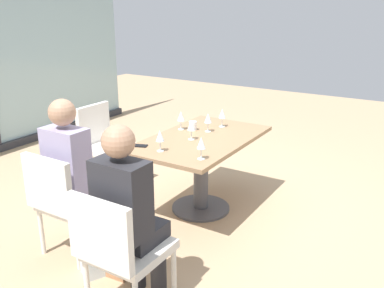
# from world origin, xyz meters

# --- Properties ---
(ground_plane) EXTENTS (12.00, 12.00, 0.00)m
(ground_plane) POSITION_xyz_m (0.00, 0.00, 0.00)
(ground_plane) COLOR tan
(dining_table_main) EXTENTS (1.39, 0.83, 0.73)m
(dining_table_main) POSITION_xyz_m (0.00, 0.00, 0.55)
(dining_table_main) COLOR #997551
(dining_table_main) RESTS_ON ground_plane
(chair_far_left) EXTENTS (0.50, 0.46, 0.87)m
(chair_far_left) POSITION_xyz_m (-1.23, 0.48, 0.50)
(chair_far_left) COLOR silver
(chair_far_left) RESTS_ON ground_plane
(chair_side_end) EXTENTS (0.50, 0.46, 0.87)m
(chair_side_end) POSITION_xyz_m (-1.53, -0.32, 0.50)
(chair_side_end) COLOR silver
(chair_side_end) RESTS_ON ground_plane
(chair_near_window) EXTENTS (0.46, 0.51, 0.87)m
(chair_near_window) POSITION_xyz_m (0.00, 1.21, 0.50)
(chair_near_window) COLOR silver
(chair_near_window) RESTS_ON ground_plane
(person_far_left) EXTENTS (0.39, 0.34, 1.26)m
(person_far_left) POSITION_xyz_m (-1.12, 0.48, 0.70)
(person_far_left) COLOR #9E93B7
(person_far_left) RESTS_ON ground_plane
(person_side_end) EXTENTS (0.39, 0.34, 1.26)m
(person_side_end) POSITION_xyz_m (-1.42, -0.32, 0.70)
(person_side_end) COLOR #28282D
(person_side_end) RESTS_ON ground_plane
(wine_glass_0) EXTENTS (0.07, 0.07, 0.18)m
(wine_glass_0) POSITION_xyz_m (0.20, 0.04, 0.86)
(wine_glass_0) COLOR silver
(wine_glass_0) RESTS_ON dining_table_main
(wine_glass_1) EXTENTS (0.07, 0.07, 0.18)m
(wine_glass_1) POSITION_xyz_m (-0.49, -0.29, 0.86)
(wine_glass_1) COLOR silver
(wine_glass_1) RESTS_ON dining_table_main
(wine_glass_2) EXTENTS (0.07, 0.07, 0.18)m
(wine_glass_2) POSITION_xyz_m (0.12, 0.30, 0.86)
(wine_glass_2) COLOR silver
(wine_glass_2) RESTS_ON dining_table_main
(wine_glass_3) EXTENTS (0.07, 0.07, 0.18)m
(wine_glass_3) POSITION_xyz_m (-0.10, 0.05, 0.86)
(wine_glass_3) COLOR silver
(wine_glass_3) RESTS_ON dining_table_main
(wine_glass_4) EXTENTS (0.07, 0.07, 0.18)m
(wine_glass_4) POSITION_xyz_m (-0.51, 0.10, 0.86)
(wine_glass_4) COLOR silver
(wine_glass_4) RESTS_ON dining_table_main
(wine_glass_5) EXTENTS (0.07, 0.07, 0.18)m
(wine_glass_5) POSITION_xyz_m (0.42, 0.01, 0.86)
(wine_glass_5) COLOR silver
(wine_glass_5) RESTS_ON dining_table_main
(coffee_cup) EXTENTS (0.08, 0.08, 0.09)m
(coffee_cup) POSITION_xyz_m (0.16, 0.19, 0.78)
(coffee_cup) COLOR white
(coffee_cup) RESTS_ON dining_table_main
(cell_phone_on_table) EXTENTS (0.12, 0.16, 0.01)m
(cell_phone_on_table) POSITION_xyz_m (-0.49, 0.33, 0.73)
(cell_phone_on_table) COLOR black
(cell_phone_on_table) RESTS_ON dining_table_main
(handbag_0) EXTENTS (0.31, 0.18, 0.28)m
(handbag_0) POSITION_xyz_m (-1.15, -0.03, 0.14)
(handbag_0) COLOR #A3704C
(handbag_0) RESTS_ON ground_plane
(handbag_2) EXTENTS (0.34, 0.28, 0.28)m
(handbag_2) POSITION_xyz_m (-1.25, 0.11, 0.14)
(handbag_2) COLOR silver
(handbag_2) RESTS_ON ground_plane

